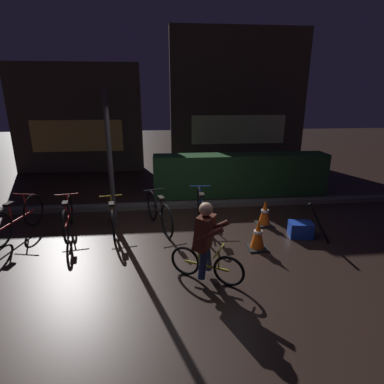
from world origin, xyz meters
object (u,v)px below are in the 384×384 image
(traffic_cone_far, at_px, (265,213))
(blue_crate, at_px, (301,230))
(parked_bike_center_right, at_px, (159,212))
(traffic_cone_near, at_px, (258,235))
(parked_bike_center_left, at_px, (113,217))
(closed_umbrella, at_px, (319,223))
(street_post, at_px, (110,161))
(parked_bike_right_mid, at_px, (201,209))
(parked_bike_left_mid, at_px, (68,217))
(cyclist, at_px, (206,241))
(parked_bike_leftmost, at_px, (18,219))

(traffic_cone_far, distance_m, blue_crate, 0.83)
(parked_bike_center_right, xyz_separation_m, traffic_cone_near, (1.79, -1.11, -0.08))
(parked_bike_center_left, xyz_separation_m, closed_umbrella, (3.95, -0.87, 0.06))
(traffic_cone_far, bearing_deg, traffic_cone_near, -114.45)
(street_post, xyz_separation_m, traffic_cone_near, (2.74, -1.30, -1.15))
(parked_bike_center_left, xyz_separation_m, parked_bike_right_mid, (1.84, 0.17, 0.04))
(parked_bike_left_mid, height_order, parked_bike_center_left, parked_bike_left_mid)
(cyclist, bearing_deg, blue_crate, 61.40)
(parked_bike_center_left, xyz_separation_m, blue_crate, (3.73, -0.62, -0.17))
(parked_bike_left_mid, height_order, blue_crate, parked_bike_left_mid)
(parked_bike_center_right, distance_m, traffic_cone_near, 2.10)
(parked_bike_center_left, bearing_deg, parked_bike_left_mid, 78.14)
(street_post, distance_m, parked_bike_right_mid, 2.13)
(parked_bike_right_mid, bearing_deg, parked_bike_left_mid, 95.68)
(parked_bike_leftmost, relative_size, parked_bike_right_mid, 0.96)
(closed_umbrella, bearing_deg, traffic_cone_near, 31.92)
(street_post, height_order, blue_crate, street_post)
(cyclist, relative_size, closed_umbrella, 1.47)
(parked_bike_right_mid, bearing_deg, street_post, 89.40)
(parked_bike_center_left, xyz_separation_m, traffic_cone_far, (3.21, 0.01, -0.05))
(closed_umbrella, bearing_deg, blue_crate, -23.92)
(parked_bike_leftmost, distance_m, traffic_cone_near, 4.68)
(traffic_cone_near, distance_m, blue_crate, 1.08)
(parked_bike_leftmost, height_order, traffic_cone_near, parked_bike_leftmost)
(traffic_cone_far, distance_m, closed_umbrella, 1.16)
(closed_umbrella, bearing_deg, cyclist, 48.87)
(parked_bike_left_mid, relative_size, parked_bike_center_left, 1.06)
(parked_bike_right_mid, xyz_separation_m, closed_umbrella, (2.11, -1.04, 0.02))
(parked_bike_center_right, height_order, parked_bike_right_mid, parked_bike_right_mid)
(street_post, height_order, traffic_cone_far, street_post)
(street_post, height_order, closed_umbrella, street_post)
(parked_bike_center_right, height_order, blue_crate, parked_bike_center_right)
(blue_crate, height_order, cyclist, cyclist)
(street_post, relative_size, parked_bike_left_mid, 1.78)
(street_post, bearing_deg, parked_bike_leftmost, -171.12)
(parked_bike_leftmost, xyz_separation_m, traffic_cone_far, (5.04, 0.02, -0.09))
(parked_bike_leftmost, xyz_separation_m, closed_umbrella, (5.79, -0.86, 0.03))
(parked_bike_right_mid, bearing_deg, closed_umbrella, -113.44)
(parked_bike_leftmost, bearing_deg, street_post, -68.78)
(parked_bike_center_right, xyz_separation_m, parked_bike_right_mid, (0.90, 0.09, 0.01))
(street_post, relative_size, parked_bike_right_mid, 1.64)
(parked_bike_center_left, height_order, traffic_cone_far, parked_bike_center_left)
(traffic_cone_near, bearing_deg, street_post, 154.61)
(parked_bike_leftmost, xyz_separation_m, traffic_cone_near, (4.57, -1.01, -0.08))
(parked_bike_left_mid, xyz_separation_m, parked_bike_right_mid, (2.73, 0.14, 0.02))
(parked_bike_left_mid, distance_m, closed_umbrella, 4.92)
(parked_bike_center_right, xyz_separation_m, cyclist, (0.71, -1.98, 0.28))
(parked_bike_left_mid, relative_size, traffic_cone_far, 2.87)
(traffic_cone_far, bearing_deg, parked_bike_leftmost, -179.72)
(traffic_cone_near, height_order, cyclist, cyclist)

